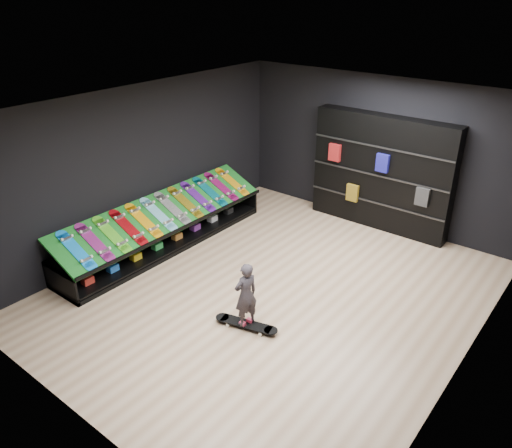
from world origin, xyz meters
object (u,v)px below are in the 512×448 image
Objects in this scene: display_rack at (165,234)px; floor_skateboard at (246,325)px; child at (246,306)px; back_shelving at (381,173)px.

display_rack reaches higher than floor_skateboard.
display_rack is 4.59× the size of floor_skateboard.
floor_skateboard is 0.34m from child.
back_shelving is 4.78× the size of child.
back_shelving reaches higher than child.
child reaches higher than floor_skateboard.
display_rack is at bearing 145.48° from floor_skateboard.
back_shelving reaches higher than floor_skateboard.
child is at bearing -89.21° from back_shelving.
back_shelving is 4.48m from floor_skateboard.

